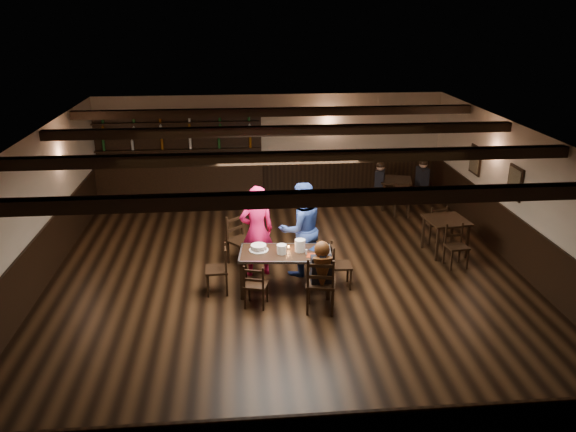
{
  "coord_description": "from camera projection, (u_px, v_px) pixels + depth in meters",
  "views": [
    {
      "loc": [
        -0.86,
        -9.47,
        4.82
      ],
      "look_at": [
        0.01,
        0.2,
        1.17
      ],
      "focal_mm": 35.0,
      "sensor_mm": 36.0,
      "label": 1
    }
  ],
  "objects": [
    {
      "name": "ground",
      "position": [
        288.0,
        278.0,
        10.6
      ],
      "size": [
        10.0,
        10.0,
        0.0
      ],
      "primitive_type": "plane",
      "color": "black",
      "rests_on": "ground"
    },
    {
      "name": "room_shell",
      "position": [
        289.0,
        189.0,
        10.02
      ],
      "size": [
        9.02,
        10.02,
        2.71
      ],
      "color": "beige",
      "rests_on": "ground"
    },
    {
      "name": "dining_table",
      "position": [
        285.0,
        256.0,
        9.9
      ],
      "size": [
        1.69,
        0.96,
        0.75
      ],
      "color": "black",
      "rests_on": "ground"
    },
    {
      "name": "chair_near_left",
      "position": [
        255.0,
        283.0,
        9.39
      ],
      "size": [
        0.46,
        0.44,
        0.8
      ],
      "color": "black",
      "rests_on": "ground"
    },
    {
      "name": "chair_near_right",
      "position": [
        321.0,
        281.0,
        9.18
      ],
      "size": [
        0.56,
        0.54,
        1.01
      ],
      "color": "black",
      "rests_on": "ground"
    },
    {
      "name": "chair_end_left",
      "position": [
        221.0,
        266.0,
        9.9
      ],
      "size": [
        0.41,
        0.43,
        0.88
      ],
      "color": "black",
      "rests_on": "ground"
    },
    {
      "name": "chair_end_right",
      "position": [
        337.0,
        262.0,
        10.11
      ],
      "size": [
        0.38,
        0.4,
        0.84
      ],
      "color": "black",
      "rests_on": "ground"
    },
    {
      "name": "chair_far_pushed",
      "position": [
        238.0,
        235.0,
        11.05
      ],
      "size": [
        0.63,
        0.63,
        0.99
      ],
      "color": "black",
      "rests_on": "ground"
    },
    {
      "name": "woman_pink",
      "position": [
        257.0,
        231.0,
        10.45
      ],
      "size": [
        0.71,
        0.54,
        1.76
      ],
      "primitive_type": "imported",
      "rotation": [
        0.0,
        0.0,
        3.34
      ],
      "color": "red",
      "rests_on": "ground"
    },
    {
      "name": "man_blue",
      "position": [
        301.0,
        229.0,
        10.48
      ],
      "size": [
        1.06,
        0.95,
        1.81
      ],
      "primitive_type": "imported",
      "rotation": [
        0.0,
        0.0,
        3.5
      ],
      "color": "navy",
      "rests_on": "ground"
    },
    {
      "name": "seated_person",
      "position": [
        321.0,
        266.0,
        9.16
      ],
      "size": [
        0.34,
        0.51,
        0.83
      ],
      "color": "black",
      "rests_on": "ground"
    },
    {
      "name": "cake",
      "position": [
        259.0,
        248.0,
        9.93
      ],
      "size": [
        0.34,
        0.34,
        0.11
      ],
      "color": "white",
      "rests_on": "dining_table"
    },
    {
      "name": "plate_stack_a",
      "position": [
        282.0,
        249.0,
        9.8
      ],
      "size": [
        0.17,
        0.17,
        0.16
      ],
      "primitive_type": "cylinder",
      "color": "white",
      "rests_on": "dining_table"
    },
    {
      "name": "plate_stack_b",
      "position": [
        300.0,
        245.0,
        9.88
      ],
      "size": [
        0.19,
        0.19,
        0.22
      ],
      "primitive_type": "cylinder",
      "color": "white",
      "rests_on": "dining_table"
    },
    {
      "name": "tea_light",
      "position": [
        289.0,
        247.0,
        10.0
      ],
      "size": [
        0.05,
        0.05,
        0.06
      ],
      "color": "#A5A8AD",
      "rests_on": "dining_table"
    },
    {
      "name": "salt_shaker",
      "position": [
        306.0,
        252.0,
        9.78
      ],
      "size": [
        0.03,
        0.03,
        0.08
      ],
      "primitive_type": "cylinder",
      "color": "silver",
      "rests_on": "dining_table"
    },
    {
      "name": "pepper_shaker",
      "position": [
        306.0,
        251.0,
        9.8
      ],
      "size": [
        0.03,
        0.03,
        0.08
      ],
      "primitive_type": "cylinder",
      "color": "#A5A8AD",
      "rests_on": "dining_table"
    },
    {
      "name": "drink_glass",
      "position": [
        302.0,
        246.0,
        10.01
      ],
      "size": [
        0.07,
        0.07,
        0.1
      ],
      "primitive_type": "cylinder",
      "color": "silver",
      "rests_on": "dining_table"
    },
    {
      "name": "menu_red",
      "position": [
        315.0,
        255.0,
        9.73
      ],
      "size": [
        0.32,
        0.26,
        0.0
      ],
      "primitive_type": "cube",
      "rotation": [
        0.0,
        0.0,
        -0.21
      ],
      "color": "maroon",
      "rests_on": "dining_table"
    },
    {
      "name": "menu_blue",
      "position": [
        320.0,
        249.0,
        9.97
      ],
      "size": [
        0.4,
        0.38,
        0.0
      ],
      "primitive_type": "cube",
      "rotation": [
        0.0,
        0.0,
        -0.62
      ],
      "color": "#0D1C45",
      "rests_on": "dining_table"
    },
    {
      "name": "bar_counter",
      "position": [
        179.0,
        174.0,
        14.53
      ],
      "size": [
        4.49,
        0.7,
        2.2
      ],
      "color": "black",
      "rests_on": "ground"
    },
    {
      "name": "back_table_a",
      "position": [
        446.0,
        224.0,
        11.44
      ],
      "size": [
        0.88,
        0.88,
        0.75
      ],
      "color": "black",
      "rests_on": "ground"
    },
    {
      "name": "back_table_b",
      "position": [
        396.0,
        183.0,
        14.05
      ],
      "size": [
        0.9,
        0.9,
        0.75
      ],
      "color": "black",
      "rests_on": "ground"
    },
    {
      "name": "bg_patron_left",
      "position": [
        380.0,
        176.0,
        13.96
      ],
      "size": [
        0.33,
        0.41,
        0.75
      ],
      "color": "black",
      "rests_on": "ground"
    },
    {
      "name": "bg_patron_right",
      "position": [
        423.0,
        174.0,
        14.16
      ],
      "size": [
        0.25,
        0.38,
        0.76
      ],
      "color": "black",
      "rests_on": "ground"
    }
  ]
}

